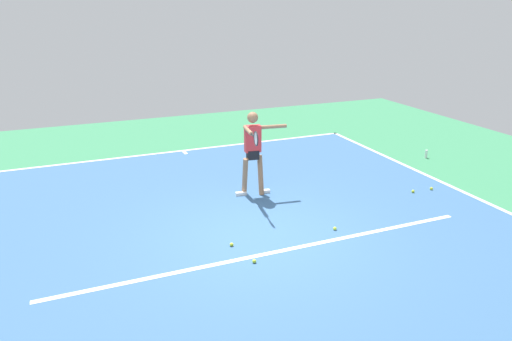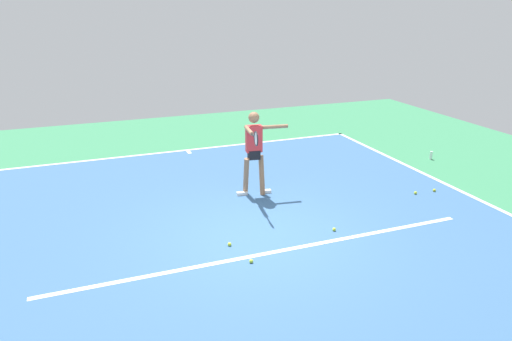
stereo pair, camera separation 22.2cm
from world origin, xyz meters
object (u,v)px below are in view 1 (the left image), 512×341
at_px(tennis_player, 253,148).
at_px(water_bottle, 426,154).
at_px(tennis_ball_near_player, 335,228).
at_px(tennis_ball_centre_court, 413,191).
at_px(tennis_ball_by_sideline, 232,244).
at_px(tennis_ball_by_baseline, 431,189).
at_px(tennis_ball_far_corner, 254,261).

relative_size(tennis_player, water_bottle, 8.44).
bearing_deg(tennis_ball_near_player, tennis_ball_centre_court, -160.02).
relative_size(tennis_ball_near_player, water_bottle, 0.30).
bearing_deg(water_bottle, tennis_player, 6.94).
bearing_deg(tennis_ball_by_sideline, tennis_ball_by_baseline, -171.36).
bearing_deg(tennis_player, tennis_ball_by_sideline, 66.48).
relative_size(tennis_ball_far_corner, tennis_ball_near_player, 1.00).
bearing_deg(tennis_ball_far_corner, tennis_ball_by_sideline, -77.15).
relative_size(tennis_player, tennis_ball_far_corner, 28.12).
bearing_deg(tennis_ball_by_sideline, water_bottle, -157.72).
bearing_deg(tennis_ball_near_player, tennis_ball_by_baseline, -163.46).
xyz_separation_m(tennis_ball_far_corner, tennis_ball_by_baseline, (-4.90, -1.44, 0.00)).
distance_m(tennis_player, tennis_ball_far_corner, 3.10).
distance_m(tennis_player, tennis_ball_by_baseline, 4.16).
xyz_separation_m(tennis_ball_far_corner, tennis_ball_near_player, (-1.83, -0.53, 0.00)).
bearing_deg(tennis_ball_far_corner, tennis_ball_by_baseline, -163.66).
xyz_separation_m(tennis_player, water_bottle, (-5.33, -0.65, -0.97)).
distance_m(tennis_player, water_bottle, 5.46).
xyz_separation_m(tennis_ball_near_player, tennis_ball_by_sideline, (1.99, -0.14, 0.00)).
height_order(tennis_ball_by_sideline, tennis_ball_by_baseline, same).
bearing_deg(tennis_ball_by_sideline, tennis_ball_near_player, 175.85).
bearing_deg(tennis_ball_centre_court, tennis_ball_by_baseline, 177.11).
bearing_deg(tennis_player, tennis_ball_centre_court, 167.12).
xyz_separation_m(tennis_player, tennis_ball_by_baseline, (-3.82, 1.27, -1.05)).
height_order(tennis_ball_near_player, tennis_ball_by_baseline, same).
height_order(tennis_ball_centre_court, tennis_ball_near_player, same).
bearing_deg(tennis_player, tennis_ball_near_player, 116.58).
bearing_deg(tennis_player, water_bottle, -165.34).
distance_m(tennis_ball_centre_court, tennis_ball_near_player, 2.74).
height_order(tennis_ball_far_corner, tennis_ball_by_baseline, same).
xyz_separation_m(tennis_ball_far_corner, water_bottle, (-6.42, -3.36, 0.08)).
height_order(tennis_player, water_bottle, tennis_player).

